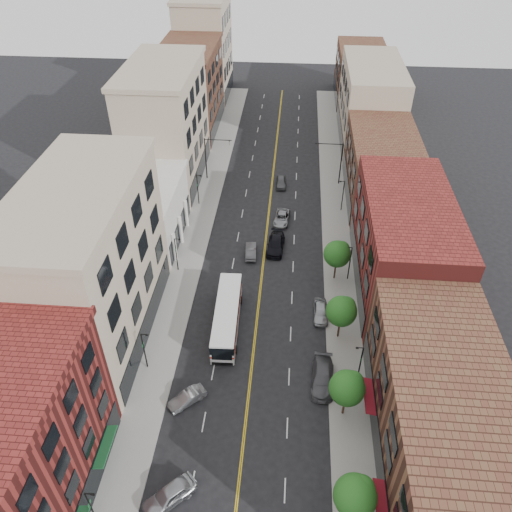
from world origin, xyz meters
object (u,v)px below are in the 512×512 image
(city_bus, at_px, (227,315))
(car_parked_mid, at_px, (323,378))
(car_parked_far, at_px, (321,312))
(car_lane_a, at_px, (276,244))
(car_lane_c, at_px, (281,182))
(car_lane_behind, at_px, (251,251))
(car_angle_b, at_px, (187,398))
(car_angle_a, at_px, (169,495))
(car_lane_b, at_px, (282,218))

(city_bus, relative_size, car_parked_mid, 2.14)
(car_parked_far, bearing_deg, car_lane_a, 114.63)
(car_parked_far, relative_size, car_lane_c, 1.06)
(car_lane_behind, relative_size, car_lane_c, 1.02)
(car_angle_b, height_order, car_lane_behind, car_lane_behind)
(car_angle_a, relative_size, car_lane_b, 1.01)
(car_lane_b, height_order, car_lane_c, car_lane_c)
(car_lane_a, height_order, car_lane_c, car_lane_a)
(city_bus, height_order, car_lane_behind, city_bus)
(car_lane_behind, bearing_deg, car_lane_a, -158.75)
(car_angle_a, xyz_separation_m, car_parked_mid, (13.00, 13.13, -0.01))
(car_parked_far, bearing_deg, car_angle_b, -136.25)
(car_angle_b, xyz_separation_m, car_lane_a, (7.45, 25.57, 0.16))
(car_parked_mid, relative_size, car_parked_far, 1.32)
(car_angle_b, distance_m, car_lane_b, 33.25)
(car_parked_mid, bearing_deg, car_lane_a, 107.41)
(car_lane_c, bearing_deg, city_bus, -101.53)
(car_lane_behind, relative_size, car_lane_b, 0.85)
(city_bus, distance_m, car_lane_a, 15.79)
(car_lane_c, bearing_deg, car_lane_a, -93.02)
(car_angle_b, bearing_deg, car_parked_far, 92.84)
(car_lane_a, bearing_deg, car_angle_b, -102.68)
(car_lane_behind, distance_m, car_lane_a, 3.66)
(car_lane_behind, bearing_deg, car_parked_far, 125.78)
(car_lane_b, distance_m, car_lane_c, 10.31)
(car_angle_a, distance_m, car_angle_b, 9.67)
(city_bus, bearing_deg, car_angle_b, -106.02)
(car_angle_a, height_order, car_parked_mid, car_angle_a)
(car_angle_b, relative_size, car_parked_mid, 0.70)
(car_parked_far, xyz_separation_m, car_lane_c, (-5.89, 29.49, -0.04))
(car_angle_b, bearing_deg, car_angle_a, -39.47)
(city_bus, height_order, car_lane_a, city_bus)
(car_angle_a, distance_m, car_lane_a, 35.93)
(city_bus, xyz_separation_m, car_lane_a, (4.81, 15.02, -0.96))
(city_bus, xyz_separation_m, car_lane_c, (4.82, 32.02, -1.08))
(city_bus, height_order, car_parked_mid, city_bus)
(car_angle_b, height_order, car_parked_mid, car_parked_mid)
(car_angle_a, distance_m, car_lane_b, 42.62)
(car_angle_b, distance_m, car_lane_behind, 24.34)
(city_bus, xyz_separation_m, car_angle_a, (-2.29, -20.21, -0.94))
(car_parked_mid, xyz_separation_m, car_parked_far, (0.00, 9.61, -0.09))
(city_bus, relative_size, car_lane_b, 2.51)
(car_parked_mid, relative_size, car_lane_behind, 1.37)
(car_lane_a, distance_m, car_lane_c, 17.00)
(car_angle_b, relative_size, car_lane_behind, 0.96)
(car_angle_a, height_order, car_parked_far, car_angle_a)
(car_lane_behind, height_order, car_lane_c, car_lane_c)
(car_parked_far, bearing_deg, car_lane_c, 100.63)
(car_angle_b, bearing_deg, city_bus, 124.35)
(car_angle_a, height_order, car_lane_b, car_angle_a)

